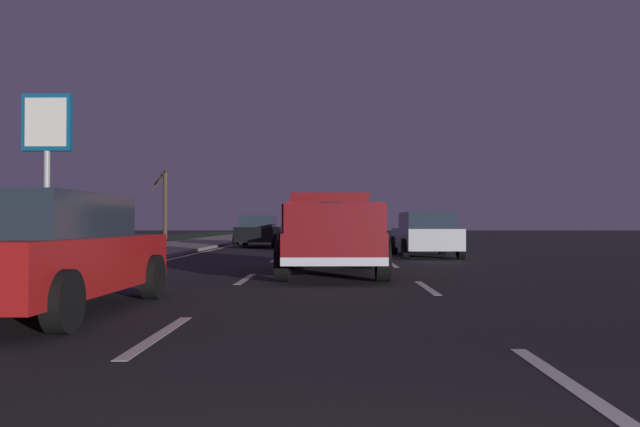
{
  "coord_description": "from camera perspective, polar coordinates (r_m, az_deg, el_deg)",
  "views": [
    {
      "loc": [
        -1.66,
        -0.04,
        1.16
      ],
      "look_at": [
        14.44,
        0.26,
        1.42
      ],
      "focal_mm": 34.7,
      "sensor_mm": 36.0,
      "label": 1
    }
  ],
  "objects": [
    {
      "name": "grass_verge",
      "position": [
        31.28,
        -22.5,
        -2.96
      ],
      "size": [
        108.0,
        6.0,
        0.01
      ],
      "primitive_type": "cube",
      "color": "#1E3819",
      "rests_on": "ground"
    },
    {
      "name": "lane_markings",
      "position": [
        32.03,
        -4.54,
        -2.97
      ],
      "size": [
        108.0,
        7.04,
        0.01
      ],
      "color": "silver",
      "rests_on": "ground"
    },
    {
      "name": "ground",
      "position": [
        28.68,
        0.99,
        -3.23
      ],
      "size": [
        144.0,
        144.0,
        0.0
      ],
      "primitive_type": "plane",
      "color": "black"
    },
    {
      "name": "pickup_truck",
      "position": [
        14.15,
        0.91,
        -1.63
      ],
      "size": [
        5.48,
        2.4,
        1.87
      ],
      "color": "maroon",
      "rests_on": "ground"
    },
    {
      "name": "sedan_black",
      "position": [
        30.47,
        -5.66,
        -1.61
      ],
      "size": [
        4.41,
        2.04,
        1.54
      ],
      "color": "black",
      "rests_on": "ground"
    },
    {
      "name": "sedan_blue",
      "position": [
        26.34,
        0.79,
        -1.72
      ],
      "size": [
        4.44,
        2.1,
        1.54
      ],
      "color": "navy",
      "rests_on": "ground"
    },
    {
      "name": "gas_price_sign",
      "position": [
        26.17,
        -23.88,
        6.66
      ],
      "size": [
        0.27,
        1.9,
        6.14
      ],
      "color": "#99999E",
      "rests_on": "ground"
    },
    {
      "name": "sidewalk_shoulder",
      "position": [
        29.64,
        -13.59,
        -3.01
      ],
      "size": [
        108.0,
        4.0,
        0.12
      ],
      "primitive_type": "cube",
      "color": "gray",
      "rests_on": "ground"
    },
    {
      "name": "bare_tree_far",
      "position": [
        42.38,
        -14.12,
        0.88
      ],
      "size": [
        1.17,
        1.25,
        4.85
      ],
      "color": "#423323",
      "rests_on": "ground"
    },
    {
      "name": "sedan_red",
      "position": [
        8.71,
        -23.98,
        -3.3
      ],
      "size": [
        4.45,
        2.1,
        1.54
      ],
      "color": "maroon",
      "rests_on": "ground"
    },
    {
      "name": "sedan_silver",
      "position": [
        21.78,
        9.69,
        -1.88
      ],
      "size": [
        4.44,
        2.09,
        1.54
      ],
      "color": "#B2B5BA",
      "rests_on": "ground"
    }
  ]
}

